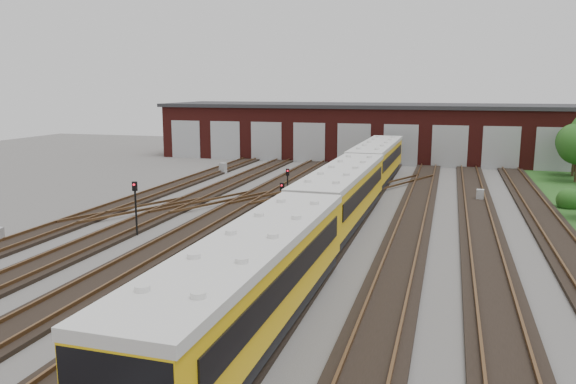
# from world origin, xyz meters

# --- Properties ---
(ground) EXTENTS (120.00, 120.00, 0.00)m
(ground) POSITION_xyz_m (0.00, 0.00, 0.00)
(ground) COLOR #4B4946
(ground) RESTS_ON ground
(track_network) EXTENTS (30.40, 70.00, 0.33)m
(track_network) POSITION_xyz_m (-0.17, 0.59, 0.11)
(track_network) COLOR black
(track_network) RESTS_ON ground
(maintenance_shed) EXTENTS (51.00, 12.50, 6.35)m
(maintenance_shed) POSITION_xyz_m (-0.01, 39.97, 3.20)
(maintenance_shed) COLOR #521814
(maintenance_shed) RESTS_ON ground
(metro_train) EXTENTS (2.98, 47.53, 3.20)m
(metro_train) POSITION_xyz_m (2.00, 6.21, 1.97)
(metro_train) COLOR black
(metro_train) RESTS_ON ground
(signal_mast_0) EXTENTS (0.28, 0.27, 3.09)m
(signal_mast_0) POSITION_xyz_m (-8.79, 0.91, 1.99)
(signal_mast_0) COLOR black
(signal_mast_0) RESTS_ON ground
(signal_mast_1) EXTENTS (0.25, 0.23, 2.68)m
(signal_mast_1) POSITION_xyz_m (-1.45, 5.11, 1.73)
(signal_mast_1) COLOR black
(signal_mast_1) RESTS_ON ground
(signal_mast_2) EXTENTS (0.27, 0.25, 2.68)m
(signal_mast_2) POSITION_xyz_m (-2.76, 10.77, 1.74)
(signal_mast_2) COLOR black
(signal_mast_2) RESTS_ON ground
(signal_mast_3) EXTENTS (0.30, 0.28, 3.13)m
(signal_mast_3) POSITION_xyz_m (3.05, 3.91, 2.02)
(signal_mast_3) COLOR black
(signal_mast_3) RESTS_ON ground
(relay_cabinet_1) EXTENTS (0.76, 0.70, 1.03)m
(relay_cabinet_1) POSITION_xyz_m (-13.06, 23.77, 0.51)
(relay_cabinet_1) COLOR #9C9EA0
(relay_cabinet_1) RESTS_ON ground
(relay_cabinet_2) EXTENTS (0.64, 0.53, 1.05)m
(relay_cabinet_2) POSITION_xyz_m (-1.25, 2.66, 0.53)
(relay_cabinet_2) COLOR #9C9EA0
(relay_cabinet_2) RESTS_ON ground
(relay_cabinet_3) EXTENTS (0.64, 0.54, 1.03)m
(relay_cabinet_3) POSITION_xyz_m (2.13, 11.17, 0.51)
(relay_cabinet_3) COLOR #9C9EA0
(relay_cabinet_3) RESTS_ON ground
(relay_cabinet_4) EXTENTS (0.55, 0.47, 0.89)m
(relay_cabinet_4) POSITION_xyz_m (10.34, 16.48, 0.44)
(relay_cabinet_4) COLOR #9C9EA0
(relay_cabinet_4) RESTS_ON ground
(tree_1) EXTENTS (3.45, 3.45, 5.72)m
(tree_1) POSITION_xyz_m (19.23, 31.20, 3.68)
(tree_1) COLOR #382D19
(tree_1) RESTS_ON ground
(bush_1) EXTENTS (1.65, 1.65, 1.65)m
(bush_1) POSITION_xyz_m (16.12, 15.60, 0.83)
(bush_1) COLOR #1F4E16
(bush_1) RESTS_ON ground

